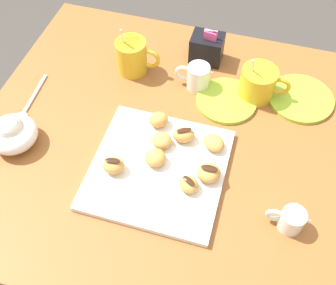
# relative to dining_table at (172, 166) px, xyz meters

# --- Properties ---
(ground_plane) EXTENTS (8.00, 8.00, 0.00)m
(ground_plane) POSITION_rel_dining_table_xyz_m (0.00, 0.00, -0.61)
(ground_plane) COLOR #423D38
(dining_table) EXTENTS (1.00, 0.88, 0.74)m
(dining_table) POSITION_rel_dining_table_xyz_m (0.00, 0.00, 0.00)
(dining_table) COLOR #935628
(dining_table) RESTS_ON ground_plane
(pastry_plate_square) EXTENTS (0.31, 0.31, 0.02)m
(pastry_plate_square) POSITION_rel_dining_table_xyz_m (-0.01, -0.10, 0.14)
(pastry_plate_square) COLOR silver
(pastry_plate_square) RESTS_ON dining_table
(coffee_mug_mustard_left) EXTENTS (0.13, 0.08, 0.15)m
(coffee_mug_mustard_left) POSITION_rel_dining_table_xyz_m (-0.17, 0.20, 0.18)
(coffee_mug_mustard_left) COLOR gold
(coffee_mug_mustard_left) RESTS_ON dining_table
(coffee_mug_mustard_right) EXTENTS (0.13, 0.10, 0.13)m
(coffee_mug_mustard_right) POSITION_rel_dining_table_xyz_m (0.18, 0.20, 0.18)
(coffee_mug_mustard_right) COLOR gold
(coffee_mug_mustard_right) RESTS_ON dining_table
(cream_pitcher_white) EXTENTS (0.10, 0.06, 0.07)m
(cream_pitcher_white) POSITION_rel_dining_table_xyz_m (0.02, 0.19, 0.17)
(cream_pitcher_white) COLOR silver
(cream_pitcher_white) RESTS_ON dining_table
(sugar_caddy) EXTENTS (0.09, 0.07, 0.11)m
(sugar_caddy) POSITION_rel_dining_table_xyz_m (0.02, 0.31, 0.17)
(sugar_caddy) COLOR black
(sugar_caddy) RESTS_ON dining_table
(ice_cream_bowl) EXTENTS (0.12, 0.12, 0.09)m
(ice_cream_bowl) POSITION_rel_dining_table_xyz_m (-0.37, -0.12, 0.17)
(ice_cream_bowl) COLOR silver
(ice_cream_bowl) RESTS_ON dining_table
(chocolate_sauce_pitcher) EXTENTS (0.09, 0.05, 0.06)m
(chocolate_sauce_pitcher) POSITION_rel_dining_table_xyz_m (0.30, -0.16, 0.16)
(chocolate_sauce_pitcher) COLOR silver
(chocolate_sauce_pitcher) RESTS_ON dining_table
(saucer_lime_left) EXTENTS (0.18, 0.18, 0.01)m
(saucer_lime_left) POSITION_rel_dining_table_xyz_m (0.30, 0.22, 0.14)
(saucer_lime_left) COLOR #9EC633
(saucer_lime_left) RESTS_ON dining_table
(saucer_lime_right) EXTENTS (0.16, 0.16, 0.01)m
(saucer_lime_right) POSITION_rel_dining_table_xyz_m (0.11, 0.16, 0.14)
(saucer_lime_right) COLOR #9EC633
(saucer_lime_right) RESTS_ON dining_table
(loose_spoon_near_saucer) EXTENTS (0.03, 0.16, 0.01)m
(loose_spoon_near_saucer) POSITION_rel_dining_table_xyz_m (-0.40, 0.01, 0.13)
(loose_spoon_near_saucer) COLOR silver
(loose_spoon_near_saucer) RESTS_ON dining_table
(beignet_0) EXTENTS (0.05, 0.05, 0.04)m
(beignet_0) POSITION_rel_dining_table_xyz_m (-0.10, -0.14, 0.17)
(beignet_0) COLOR #D19347
(beignet_0) RESTS_ON pastry_plate_square
(chocolate_drizzle_0) EXTENTS (0.04, 0.02, 0.00)m
(chocolate_drizzle_0) POSITION_rel_dining_table_xyz_m (-0.10, -0.14, 0.18)
(chocolate_drizzle_0) COLOR #381E11
(chocolate_drizzle_0) RESTS_ON beignet_0
(beignet_1) EXTENTS (0.07, 0.07, 0.03)m
(beignet_1) POSITION_rel_dining_table_xyz_m (-0.02, -0.09, 0.16)
(beignet_1) COLOR #D19347
(beignet_1) RESTS_ON pastry_plate_square
(beignet_2) EXTENTS (0.06, 0.05, 0.04)m
(beignet_2) POSITION_rel_dining_table_xyz_m (0.03, -0.01, 0.16)
(beignet_2) COLOR #D19347
(beignet_2) RESTS_ON pastry_plate_square
(chocolate_drizzle_2) EXTENTS (0.04, 0.03, 0.00)m
(chocolate_drizzle_2) POSITION_rel_dining_table_xyz_m (0.03, -0.01, 0.18)
(chocolate_drizzle_2) COLOR #381E11
(chocolate_drizzle_2) RESTS_ON beignet_2
(beignet_3) EXTENTS (0.06, 0.06, 0.04)m
(beignet_3) POSITION_rel_dining_table_xyz_m (-0.04, 0.02, 0.17)
(beignet_3) COLOR #D19347
(beignet_3) RESTS_ON pastry_plate_square
(beignet_4) EXTENTS (0.06, 0.06, 0.03)m
(beignet_4) POSITION_rel_dining_table_xyz_m (-0.02, -0.04, 0.16)
(beignet_4) COLOR #D19347
(beignet_4) RESTS_ON pastry_plate_square
(beignet_5) EXTENTS (0.06, 0.06, 0.03)m
(beignet_5) POSITION_rel_dining_table_xyz_m (0.08, -0.14, 0.16)
(beignet_5) COLOR #D19347
(beignet_5) RESTS_ON pastry_plate_square
(chocolate_drizzle_5) EXTENTS (0.04, 0.03, 0.00)m
(chocolate_drizzle_5) POSITION_rel_dining_table_xyz_m (0.08, -0.14, 0.18)
(chocolate_drizzle_5) COLOR #381E11
(chocolate_drizzle_5) RESTS_ON beignet_5
(beignet_6) EXTENTS (0.07, 0.07, 0.03)m
(beignet_6) POSITION_rel_dining_table_xyz_m (0.11, -0.01, 0.16)
(beignet_6) COLOR #D19347
(beignet_6) RESTS_ON pastry_plate_square
(beignet_7) EXTENTS (0.07, 0.07, 0.04)m
(beignet_7) POSITION_rel_dining_table_xyz_m (0.11, -0.10, 0.16)
(beignet_7) COLOR #D19347
(beignet_7) RESTS_ON pastry_plate_square
(chocolate_drizzle_7) EXTENTS (0.04, 0.02, 0.00)m
(chocolate_drizzle_7) POSITION_rel_dining_table_xyz_m (0.11, -0.10, 0.18)
(chocolate_drizzle_7) COLOR #381E11
(chocolate_drizzle_7) RESTS_ON beignet_7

